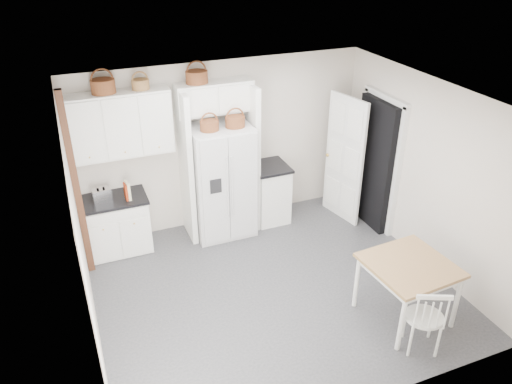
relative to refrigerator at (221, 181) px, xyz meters
name	(u,v)px	position (x,y,z in m)	size (l,w,h in m)	color
floor	(273,288)	(0.15, -1.63, -0.87)	(4.50, 4.50, 0.00)	#35363A
ceiling	(276,101)	(0.15, -1.63, 1.73)	(4.50, 4.50, 0.00)	white
wall_back	(222,145)	(0.15, 0.37, 0.43)	(4.50, 4.50, 0.00)	silver
wall_left	(81,243)	(-2.10, -1.63, 0.43)	(4.00, 4.00, 0.00)	silver
wall_right	(425,174)	(2.40, -1.63, 0.43)	(4.00, 4.00, 0.00)	silver
refrigerator	(221,181)	(0.00, 0.00, 0.00)	(0.90, 0.73, 1.75)	silver
base_cab_left	(117,225)	(-1.60, 0.07, -0.46)	(0.89, 0.56, 0.83)	white
base_cab_right	(269,193)	(0.82, 0.07, -0.42)	(0.52, 0.63, 0.92)	white
dining_table	(405,290)	(1.43, -2.70, -0.48)	(0.95, 0.95, 0.79)	olive
windsor_chair	(424,317)	(1.30, -3.20, -0.43)	(0.43, 0.39, 0.88)	white
counter_left	(113,200)	(-1.60, 0.07, -0.03)	(0.93, 0.60, 0.04)	black
counter_right	(269,167)	(0.82, 0.07, 0.06)	(0.56, 0.67, 0.04)	black
toaster	(102,195)	(-1.74, 0.08, 0.08)	(0.25, 0.15, 0.18)	silver
cookbook_red	(126,192)	(-1.41, -0.01, 0.11)	(0.03, 0.16, 0.23)	#B23211
cookbook_cream	(128,190)	(-1.39, -0.01, 0.12)	(0.04, 0.17, 0.26)	beige
basket_upper_b	(103,86)	(-1.50, 0.20, 1.57)	(0.32, 0.32, 0.19)	#5C2B1B
basket_upper_c	(140,84)	(-1.01, 0.20, 1.54)	(0.24, 0.24, 0.14)	olive
basket_bridge_a	(197,77)	(-0.24, 0.20, 1.56)	(0.31, 0.31, 0.17)	#5C2B1B
basket_fridge_a	(209,126)	(-0.18, -0.10, 0.95)	(0.27, 0.27, 0.14)	#5C2B1B
basket_fridge_b	(235,122)	(0.20, -0.10, 0.95)	(0.29, 0.29, 0.15)	#5C2B1B
upper_cabinet	(120,124)	(-1.35, 0.20, 1.03)	(1.40, 0.34, 0.90)	white
bridge_cabinet	(214,97)	(0.00, 0.20, 1.25)	(1.12, 0.34, 0.45)	white
fridge_panel_left	(186,168)	(-0.51, 0.07, 0.28)	(0.08, 0.60, 2.30)	white
fridge_panel_right	(251,157)	(0.51, 0.07, 0.28)	(0.08, 0.60, 2.30)	white
trim_post	(76,188)	(-2.05, -0.28, 0.43)	(0.09, 0.09, 2.60)	#361C15
doorway_void	(376,164)	(2.31, -0.63, 0.15)	(0.18, 0.85, 2.05)	black
door_slab	(344,159)	(1.95, -0.29, 0.15)	(0.80, 0.04, 2.05)	white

